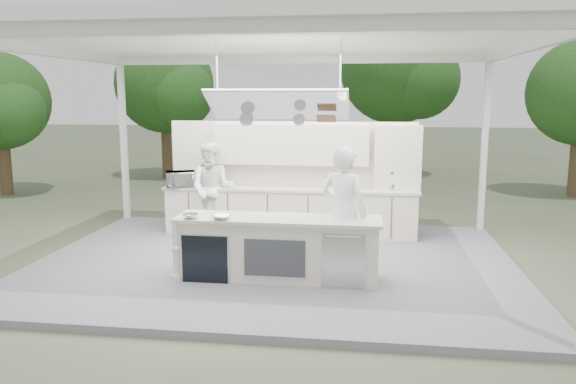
# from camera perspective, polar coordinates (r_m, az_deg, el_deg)

# --- Properties ---
(ground) EXTENTS (90.00, 90.00, 0.00)m
(ground) POSITION_cam_1_polar(r_m,az_deg,el_deg) (9.62, -1.33, -7.67)
(ground) COLOR #4A593D
(ground) RESTS_ON ground
(stage_deck) EXTENTS (8.00, 6.00, 0.12)m
(stage_deck) POSITION_cam_1_polar(r_m,az_deg,el_deg) (9.60, -1.34, -7.33)
(stage_deck) COLOR slate
(stage_deck) RESTS_ON ground
(tent) EXTENTS (8.20, 6.20, 3.86)m
(tent) POSITION_cam_1_polar(r_m,az_deg,el_deg) (9.20, -1.42, 14.94)
(tent) COLOR white
(tent) RESTS_ON ground
(demo_island) EXTENTS (3.10, 0.79, 0.95)m
(demo_island) POSITION_cam_1_polar(r_m,az_deg,el_deg) (8.56, -1.15, -5.72)
(demo_island) COLOR silver
(demo_island) RESTS_ON stage_deck
(back_counter) EXTENTS (5.08, 0.72, 0.95)m
(back_counter) POSITION_cam_1_polar(r_m,az_deg,el_deg) (11.29, 0.20, -1.91)
(back_counter) COLOR silver
(back_counter) RESTS_ON stage_deck
(back_wall_unit) EXTENTS (5.05, 0.48, 2.25)m
(back_wall_unit) POSITION_cam_1_polar(r_m,az_deg,el_deg) (11.29, 2.58, 3.11)
(back_wall_unit) COLOR silver
(back_wall_unit) RESTS_ON stage_deck
(tree_cluster) EXTENTS (19.55, 9.40, 5.85)m
(tree_cluster) POSITION_cam_1_polar(r_m,az_deg,el_deg) (18.91, 2.96, 10.97)
(tree_cluster) COLOR brown
(tree_cluster) RESTS_ON ground
(head_chef) EXTENTS (0.87, 0.74, 2.03)m
(head_chef) POSITION_cam_1_polar(r_m,az_deg,el_deg) (8.54, 5.67, -2.09)
(head_chef) COLOR white
(head_chef) RESTS_ON stage_deck
(sous_chef) EXTENTS (0.95, 0.76, 1.88)m
(sous_chef) POSITION_cam_1_polar(r_m,az_deg,el_deg) (11.16, -7.65, 0.27)
(sous_chef) COLOR white
(sous_chef) RESTS_ON stage_deck
(toaster_oven) EXTENTS (0.66, 0.56, 0.31)m
(toaster_oven) POSITION_cam_1_polar(r_m,az_deg,el_deg) (11.49, -10.88, 1.30)
(toaster_oven) COLOR #BABDC2
(toaster_oven) RESTS_ON back_counter
(bowl_large) EXTENTS (0.34, 0.34, 0.07)m
(bowl_large) POSITION_cam_1_polar(r_m,az_deg,el_deg) (8.37, -6.78, -2.56)
(bowl_large) COLOR silver
(bowl_large) RESTS_ON demo_island
(bowl_small) EXTENTS (0.26, 0.26, 0.07)m
(bowl_small) POSITION_cam_1_polar(r_m,az_deg,el_deg) (8.50, -9.88, -2.43)
(bowl_small) COLOR #B3B6BA
(bowl_small) RESTS_ON demo_island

